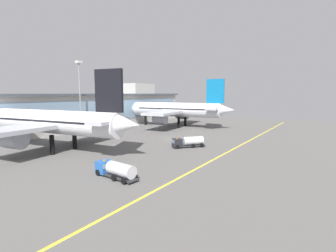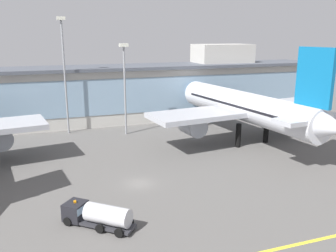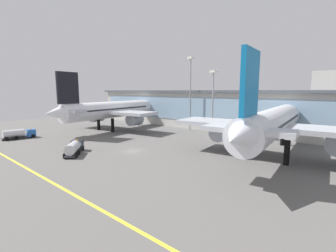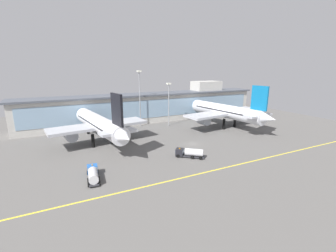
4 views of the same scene
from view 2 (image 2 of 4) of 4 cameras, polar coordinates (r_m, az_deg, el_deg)
ground_plane at (r=56.68m, az=-4.54°, el=-9.08°), size 180.00×180.00×0.00m
terminal_building at (r=95.39m, az=-10.37°, el=5.20°), size 126.66×14.00×19.82m
airliner_near_right at (r=78.20m, az=12.08°, el=2.96°), size 43.05×50.82×20.50m
fuel_tanker_truck at (r=45.23m, az=-11.35°, el=-13.57°), size 8.43×7.75×2.90m
apron_light_mast_west at (r=85.08m, az=-16.21°, el=10.00°), size 1.80×1.80×26.28m
apron_light_mast_centre at (r=81.77m, az=-6.92°, el=8.09°), size 1.80×1.80×20.60m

